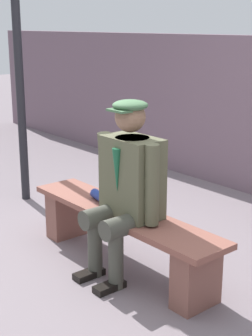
{
  "coord_description": "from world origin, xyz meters",
  "views": [
    {
      "loc": [
        -2.84,
        2.32,
        1.84
      ],
      "look_at": [
        -0.05,
        0.0,
        0.81
      ],
      "focal_mm": 54.67,
      "sensor_mm": 36.0,
      "label": 1
    }
  ],
  "objects_px": {
    "seated_man": "(127,183)",
    "lamp_post": "(16,12)",
    "rolled_magazine": "(100,196)",
    "bench": "(122,230)"
  },
  "relations": [
    {
      "from": "seated_man",
      "to": "lamp_post",
      "type": "height_order",
      "value": "lamp_post"
    },
    {
      "from": "seated_man",
      "to": "rolled_magazine",
      "type": "height_order",
      "value": "seated_man"
    },
    {
      "from": "bench",
      "to": "lamp_post",
      "type": "bearing_deg",
      "value": -6.3
    },
    {
      "from": "bench",
      "to": "seated_man",
      "type": "bearing_deg",
      "value": 156.23
    },
    {
      "from": "seated_man",
      "to": "rolled_magazine",
      "type": "xyz_separation_m",
      "value": [
        0.41,
        -0.06,
        -0.23
      ]
    },
    {
      "from": "lamp_post",
      "to": "seated_man",
      "type": "bearing_deg",
      "value": 172.62
    },
    {
      "from": "bench",
      "to": "lamp_post",
      "type": "relative_size",
      "value": 0.68
    },
    {
      "from": "bench",
      "to": "seated_man",
      "type": "xyz_separation_m",
      "value": [
        -0.12,
        0.05,
        0.42
      ]
    },
    {
      "from": "rolled_magazine",
      "to": "seated_man",
      "type": "bearing_deg",
      "value": 171.8
    },
    {
      "from": "rolled_magazine",
      "to": "bench",
      "type": "bearing_deg",
      "value": 178.63
    }
  ]
}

